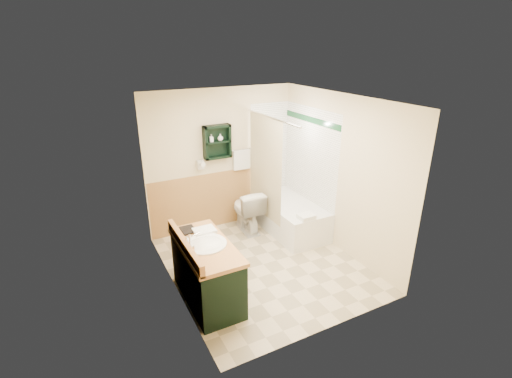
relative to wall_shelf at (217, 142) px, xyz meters
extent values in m
plane|color=beige|center=(0.10, -1.41, -1.55)|extent=(3.00, 3.00, 0.00)
cube|color=#FCEEC5|center=(0.10, 0.11, -0.35)|extent=(2.60, 0.04, 2.40)
cube|color=#FCEEC5|center=(-1.22, -1.41, -0.35)|extent=(0.04, 3.00, 2.40)
cube|color=#FCEEC5|center=(1.42, -1.41, -0.35)|extent=(0.04, 3.00, 2.40)
cube|color=white|center=(0.10, -1.41, 0.87)|extent=(2.60, 3.00, 0.04)
cube|color=black|center=(0.00, 0.00, 0.00)|extent=(0.45, 0.15, 0.55)
cylinder|color=silver|center=(0.63, -0.66, 0.45)|extent=(0.03, 1.60, 0.03)
cube|color=black|center=(-0.89, -1.76, -1.16)|extent=(0.59, 1.24, 0.79)
cube|color=white|center=(1.03, -0.65, -1.29)|extent=(0.77, 1.50, 0.52)
imported|color=white|center=(0.37, -0.32, -1.18)|extent=(0.47, 0.78, 0.75)
cube|color=silver|center=(-0.79, -1.45, -0.74)|extent=(0.28, 0.22, 0.04)
imported|color=black|center=(-1.06, -1.32, -0.64)|extent=(0.18, 0.02, 0.24)
cube|color=silver|center=(0.92, -1.29, -1.00)|extent=(0.24, 0.20, 0.07)
imported|color=white|center=(-0.10, -0.01, 0.04)|extent=(0.06, 0.13, 0.06)
imported|color=white|center=(0.06, -0.01, 0.06)|extent=(0.12, 0.13, 0.09)
camera|label=1|loc=(-2.16, -5.50, 1.52)|focal=26.00mm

